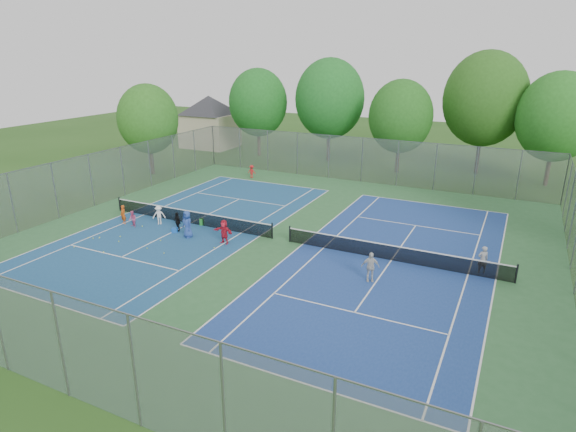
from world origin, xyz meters
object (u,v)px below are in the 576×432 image
Objects in this scene: net_left at (190,217)px; ball_hopper at (202,222)px; ball_crate at (175,230)px; instructor at (483,260)px; net_right at (392,253)px.

net_left reaches higher than ball_hopper.
net_left is 35.92× the size of ball_crate.
instructor reaches higher than net_left.
net_left is at bearing -25.68° from instructor.
ball_crate is 18.73m from instructor.
net_left is at bearing -174.69° from ball_hopper.
ball_crate is at bearing -20.17° from instructor.
net_left is 26.53× the size of ball_hopper.
ball_crate is at bearing -112.99° from ball_hopper.
net_right is 4.75m from instructor.
ball_hopper is (0.93, 0.09, -0.21)m from net_left.
net_right is 35.92× the size of ball_crate.
ball_crate is at bearing -172.63° from net_right.
ball_crate is (-13.87, -1.79, -0.30)m from net_right.
instructor is (17.78, 0.46, 0.52)m from ball_hopper.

